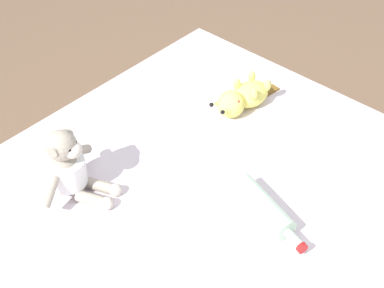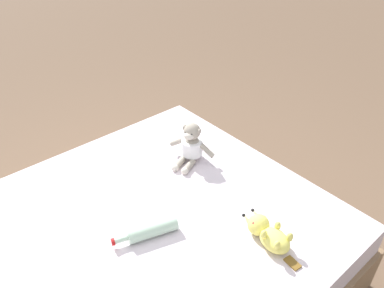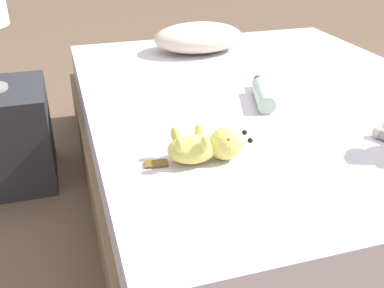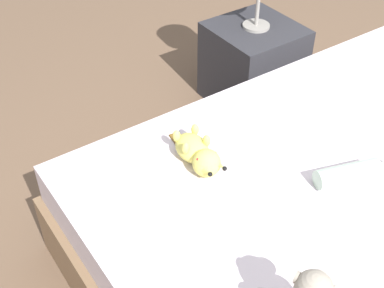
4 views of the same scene
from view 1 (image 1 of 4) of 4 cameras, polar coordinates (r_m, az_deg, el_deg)
plush_monkey at (r=1.81m, az=-11.95°, el=-2.32°), size 0.28×0.25×0.24m
plush_yellow_creature at (r=2.13m, az=4.94°, el=4.53°), size 0.33×0.12×0.10m
glass_bottle at (r=1.76m, az=7.17°, el=-6.21°), size 0.14×0.30×0.07m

